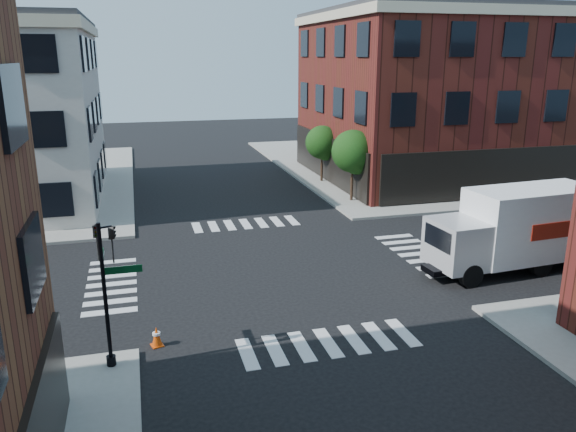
# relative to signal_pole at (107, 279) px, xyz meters

# --- Properties ---
(ground) EXTENTS (120.00, 120.00, 0.00)m
(ground) POSITION_rel_signal_pole_xyz_m (6.72, 6.68, -2.86)
(ground) COLOR black
(ground) RESTS_ON ground
(sidewalk_ne) EXTENTS (30.00, 30.00, 0.15)m
(sidewalk_ne) POSITION_rel_signal_pole_xyz_m (27.72, 27.68, -2.78)
(sidewalk_ne) COLOR gray
(sidewalk_ne) RESTS_ON ground
(building_ne) EXTENTS (25.00, 16.00, 12.00)m
(building_ne) POSITION_rel_signal_pole_xyz_m (27.22, 22.68, 3.14)
(building_ne) COLOR #4A1B12
(building_ne) RESTS_ON ground
(tree_near) EXTENTS (2.69, 2.69, 4.49)m
(tree_near) POSITION_rel_signal_pole_xyz_m (14.28, 16.65, 0.30)
(tree_near) COLOR black
(tree_near) RESTS_ON ground
(tree_far) EXTENTS (2.43, 2.43, 4.07)m
(tree_far) POSITION_rel_signal_pole_xyz_m (14.28, 22.65, 0.02)
(tree_far) COLOR black
(tree_far) RESTS_ON ground
(signal_pole) EXTENTS (1.29, 1.24, 4.60)m
(signal_pole) POSITION_rel_signal_pole_xyz_m (0.00, 0.00, 0.00)
(signal_pole) COLOR black
(signal_pole) RESTS_ON ground
(box_truck) EXTENTS (8.10, 2.97, 3.60)m
(box_truck) POSITION_rel_signal_pole_xyz_m (16.81, 3.81, -0.98)
(box_truck) COLOR white
(box_truck) RESTS_ON ground
(traffic_cone) EXTENTS (0.45, 0.45, 0.68)m
(traffic_cone) POSITION_rel_signal_pole_xyz_m (1.30, 0.98, -2.53)
(traffic_cone) COLOR #D54509
(traffic_cone) RESTS_ON ground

